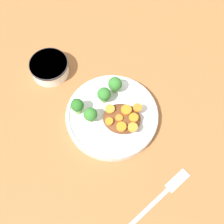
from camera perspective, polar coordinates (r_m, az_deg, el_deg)
ground_plane at (r=0.81m, az=-0.00°, el=-1.16°), size 4.00×4.00×0.00m
plate at (r=0.80m, az=-0.00°, el=-0.71°), size 0.24×0.24×0.03m
dip_bowl at (r=0.88m, az=-11.37°, el=8.06°), size 0.11×0.11×0.04m
stew_mound at (r=0.77m, az=1.80°, el=-1.22°), size 0.09×0.08×0.03m
broccoli_floret_0 at (r=0.80m, az=0.57°, el=5.09°), size 0.04×0.04×0.05m
broccoli_floret_1 at (r=0.79m, az=-1.45°, el=3.17°), size 0.03×0.03×0.05m
broccoli_floret_2 at (r=0.77m, az=-6.33°, el=1.10°), size 0.03×0.03×0.05m
broccoli_floret_3 at (r=0.76m, az=-3.96°, el=-0.49°), size 0.03×0.03×0.05m
carrot_slice_0 at (r=0.74m, az=3.82°, el=-2.82°), size 0.02×0.02×0.01m
carrot_slice_1 at (r=0.75m, az=-0.21°, el=-1.78°), size 0.02×0.02×0.01m
carrot_slice_2 at (r=0.76m, az=2.63°, el=0.39°), size 0.03×0.03×0.01m
carrot_slice_3 at (r=0.76m, az=-0.43°, el=0.29°), size 0.02×0.02×0.01m
carrot_slice_4 at (r=0.75m, az=1.30°, el=-1.11°), size 0.02×0.02×0.01m
carrot_slice_5 at (r=0.77m, az=4.70°, el=0.79°), size 0.02×0.02×0.01m
carrot_slice_6 at (r=0.74m, az=1.73°, el=-2.70°), size 0.02×0.02×0.01m
carrot_slice_7 at (r=0.76m, az=3.98°, el=-1.04°), size 0.02×0.02×0.01m
fork at (r=0.75m, az=9.15°, el=-14.78°), size 0.14×0.18×0.01m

